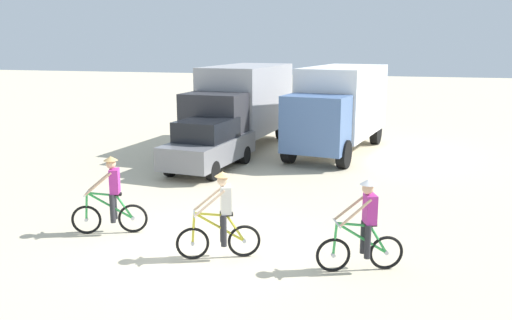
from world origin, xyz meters
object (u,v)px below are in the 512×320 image
box_truck_avon_van (339,105)px  cyclist_near_camera (364,229)px  sedan_parked (208,145)px  cyclist_cowboy_hat (221,218)px  box_truck_grey_hauler (242,102)px  cyclist_orange_shirt (111,198)px

box_truck_avon_van → cyclist_near_camera: box_truck_avon_van is taller
sedan_parked → cyclist_cowboy_hat: cyclist_cowboy_hat is taller
cyclist_near_camera → box_truck_grey_hauler: bearing=117.3°
box_truck_avon_van → cyclist_orange_shirt: 11.51m
sedan_parked → box_truck_grey_hauler: bearing=90.5°
cyclist_orange_shirt → cyclist_near_camera: same height
cyclist_cowboy_hat → sedan_parked: bearing=112.1°
box_truck_avon_van → cyclist_near_camera: bearing=-80.8°
box_truck_avon_van → cyclist_near_camera: 11.56m
sedan_parked → cyclist_near_camera: cyclist_near_camera is taller
box_truck_grey_hauler → box_truck_avon_van: size_ratio=0.98×
sedan_parked → cyclist_near_camera: 9.10m
box_truck_avon_van → box_truck_grey_hauler: bearing=-177.7°
box_truck_avon_van → sedan_parked: box_truck_avon_van is taller
cyclist_orange_shirt → cyclist_near_camera: (5.72, -0.57, 0.00)m
cyclist_orange_shirt → cyclist_cowboy_hat: size_ratio=1.00×
box_truck_avon_van → cyclist_cowboy_hat: box_truck_avon_van is taller
sedan_parked → cyclist_near_camera: size_ratio=2.40×
sedan_parked → cyclist_cowboy_hat: (2.92, -7.19, -0.04)m
cyclist_orange_shirt → cyclist_cowboy_hat: 2.98m
box_truck_grey_hauler → cyclist_cowboy_hat: bearing=-75.4°
box_truck_grey_hauler → cyclist_near_camera: bearing=-62.7°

